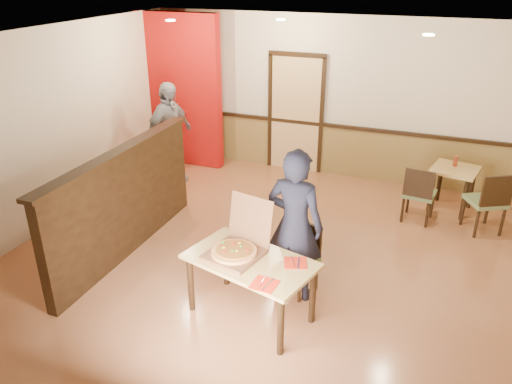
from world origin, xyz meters
The scene contains 24 objects.
floor centered at (0.00, 0.00, 0.00)m, with size 7.00×7.00×0.00m, color #A56540.
ceiling centered at (0.00, 0.00, 2.80)m, with size 7.00×7.00×0.00m, color black.
wall_back centered at (0.00, 3.50, 1.40)m, with size 7.00×7.00×0.00m, color beige.
wall_left centered at (-3.50, 0.00, 1.40)m, with size 7.00×7.00×0.00m, color beige.
wainscot_back centered at (0.00, 3.47, 0.45)m, with size 7.00×0.04×0.90m, color olive.
chair_rail_back centered at (0.00, 3.45, 0.92)m, with size 7.00×0.06×0.06m, color black.
back_door centered at (-0.80, 3.46, 1.05)m, with size 0.90×0.06×2.10m, color tan.
booth_partition centered at (-2.00, -0.20, 0.74)m, with size 0.20×3.10×1.44m.
red_accent_panel centered at (-2.90, 3.00, 1.40)m, with size 1.60×0.20×2.78m, color #9D0D0B.
spot_a centered at (-2.30, 1.80, 2.78)m, with size 0.14×0.14×0.02m, color beige.
spot_b centered at (-0.80, 2.50, 2.78)m, with size 0.14×0.14×0.02m, color beige.
spot_c centered at (1.40, 1.50, 2.78)m, with size 0.14×0.14×0.02m, color beige.
main_table centered at (0.05, -0.88, 0.62)m, with size 1.51×1.10×0.73m.
diner_chair centered at (0.39, -0.19, 0.45)m, with size 0.52×0.52×0.83m.
side_chair_left centered at (1.55, 2.06, 0.48)m, with size 0.49×0.49×0.88m.
side_chair_right centered at (2.49, 2.06, 0.52)m, with size 0.64×0.64×0.95m.
side_table centered at (2.01, 2.68, 0.53)m, with size 0.78×0.78×0.70m.
diner centered at (0.35, -0.32, 0.91)m, with size 0.66×0.43×1.81m, color black.
passerby centered at (-2.63, 2.06, 0.89)m, with size 1.04×0.43×1.78m, color gray.
pizza_box centered at (-0.13, -0.83, 0.80)m, with size 0.66×0.73×0.57m.
pizza centered at (-0.14, -0.89, 0.78)m, with size 0.49×0.49×0.03m, color #E49C53.
napkin_near centered at (0.34, -1.25, 0.73)m, with size 0.26×0.26×0.01m.
napkin_far centered at (0.51, -0.78, 0.73)m, with size 0.30×0.30×0.01m.
condiment centered at (1.99, 2.77, 0.78)m, with size 0.07×0.07×0.16m, color maroon.
Camera 1 is at (1.71, -5.03, 3.57)m, focal length 35.00 mm.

